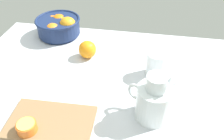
{
  "coord_description": "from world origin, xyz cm",
  "views": [
    {
      "loc": [
        12.59,
        -72.43,
        64.14
      ],
      "look_at": [
        0.79,
        -3.63,
        8.47
      ],
      "focal_mm": 37.4,
      "sensor_mm": 36.0,
      "label": 1
    }
  ],
  "objects_px": {
    "juice_pitcher": "(153,103)",
    "cutting_board": "(51,122)",
    "loose_orange_0": "(87,49)",
    "orange_half_0": "(27,127)",
    "fruit_bowl": "(59,26)",
    "juice_glass": "(156,66)"
  },
  "relations": [
    {
      "from": "juice_pitcher",
      "to": "cutting_board",
      "type": "relative_size",
      "value": 0.64
    },
    {
      "from": "juice_pitcher",
      "to": "loose_orange_0",
      "type": "xyz_separation_m",
      "value": [
        -0.31,
        0.31,
        -0.02
      ]
    },
    {
      "from": "juice_pitcher",
      "to": "cutting_board",
      "type": "bearing_deg",
      "value": -164.77
    },
    {
      "from": "orange_half_0",
      "to": "loose_orange_0",
      "type": "relative_size",
      "value": 0.79
    },
    {
      "from": "fruit_bowl",
      "to": "juice_pitcher",
      "type": "bearing_deg",
      "value": -43.42
    },
    {
      "from": "juice_glass",
      "to": "orange_half_0",
      "type": "height_order",
      "value": "juice_glass"
    },
    {
      "from": "juice_pitcher",
      "to": "orange_half_0",
      "type": "bearing_deg",
      "value": -160.22
    },
    {
      "from": "fruit_bowl",
      "to": "loose_orange_0",
      "type": "height_order",
      "value": "fruit_bowl"
    },
    {
      "from": "juice_pitcher",
      "to": "orange_half_0",
      "type": "height_order",
      "value": "juice_pitcher"
    },
    {
      "from": "cutting_board",
      "to": "loose_orange_0",
      "type": "relative_size",
      "value": 3.56
    },
    {
      "from": "juice_glass",
      "to": "loose_orange_0",
      "type": "relative_size",
      "value": 1.31
    },
    {
      "from": "fruit_bowl",
      "to": "juice_glass",
      "type": "xyz_separation_m",
      "value": [
        0.52,
        -0.25,
        -0.01
      ]
    },
    {
      "from": "juice_pitcher",
      "to": "cutting_board",
      "type": "xyz_separation_m",
      "value": [
        -0.34,
        -0.09,
        -0.06
      ]
    },
    {
      "from": "juice_pitcher",
      "to": "juice_glass",
      "type": "xyz_separation_m",
      "value": [
        0.01,
        0.24,
        -0.02
      ]
    },
    {
      "from": "juice_pitcher",
      "to": "loose_orange_0",
      "type": "height_order",
      "value": "juice_pitcher"
    },
    {
      "from": "juice_glass",
      "to": "orange_half_0",
      "type": "relative_size",
      "value": 1.66
    },
    {
      "from": "orange_half_0",
      "to": "loose_orange_0",
      "type": "height_order",
      "value": "loose_orange_0"
    },
    {
      "from": "juice_glass",
      "to": "cutting_board",
      "type": "distance_m",
      "value": 0.48
    },
    {
      "from": "fruit_bowl",
      "to": "juice_pitcher",
      "type": "distance_m",
      "value": 0.7
    },
    {
      "from": "juice_glass",
      "to": "loose_orange_0",
      "type": "xyz_separation_m",
      "value": [
        -0.32,
        0.08,
        -0.01
      ]
    },
    {
      "from": "juice_pitcher",
      "to": "loose_orange_0",
      "type": "relative_size",
      "value": 2.28
    },
    {
      "from": "fruit_bowl",
      "to": "juice_glass",
      "type": "bearing_deg",
      "value": -25.65
    }
  ]
}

